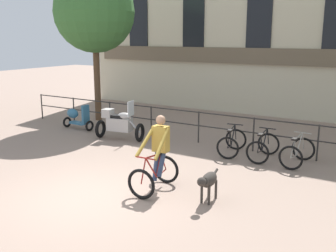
{
  "coord_description": "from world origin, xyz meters",
  "views": [
    {
      "loc": [
        5.72,
        -6.03,
        3.43
      ],
      "look_at": [
        0.26,
        2.86,
        1.05
      ],
      "focal_mm": 42.0,
      "sensor_mm": 36.0,
      "label": 1
    }
  ],
  "objects_px": {
    "parked_bicycle_mid_left": "(263,147)",
    "parked_bicycle_mid_right": "(297,152)",
    "parked_bicycle_near_lamp": "(232,143)",
    "cyclist_with_bike": "(157,157)",
    "parked_scooter": "(77,117)",
    "dog": "(208,181)",
    "parked_motorcycle": "(119,123)"
  },
  "relations": [
    {
      "from": "parked_bicycle_mid_left",
      "to": "parked_bicycle_mid_right",
      "type": "bearing_deg",
      "value": 178.73
    },
    {
      "from": "dog",
      "to": "parked_bicycle_mid_right",
      "type": "bearing_deg",
      "value": 70.95
    },
    {
      "from": "parked_bicycle_mid_right",
      "to": "parked_scooter",
      "type": "relative_size",
      "value": 0.9
    },
    {
      "from": "parked_motorcycle",
      "to": "parked_bicycle_mid_left",
      "type": "bearing_deg",
      "value": -96.36
    },
    {
      "from": "parked_motorcycle",
      "to": "parked_bicycle_near_lamp",
      "type": "height_order",
      "value": "parked_motorcycle"
    },
    {
      "from": "parked_scooter",
      "to": "dog",
      "type": "bearing_deg",
      "value": -113.83
    },
    {
      "from": "parked_motorcycle",
      "to": "parked_bicycle_near_lamp",
      "type": "distance_m",
      "value": 3.96
    },
    {
      "from": "parked_motorcycle",
      "to": "parked_bicycle_mid_right",
      "type": "relative_size",
      "value": 1.47
    },
    {
      "from": "dog",
      "to": "parked_bicycle_near_lamp",
      "type": "height_order",
      "value": "parked_bicycle_near_lamp"
    },
    {
      "from": "cyclist_with_bike",
      "to": "parked_bicycle_mid_right",
      "type": "height_order",
      "value": "cyclist_with_bike"
    },
    {
      "from": "parked_bicycle_near_lamp",
      "to": "parked_bicycle_mid_left",
      "type": "bearing_deg",
      "value": 170.74
    },
    {
      "from": "dog",
      "to": "parked_bicycle_near_lamp",
      "type": "xyz_separation_m",
      "value": [
        -0.91,
        3.49,
        -0.11
      ]
    },
    {
      "from": "parked_bicycle_mid_right",
      "to": "cyclist_with_bike",
      "type": "bearing_deg",
      "value": 60.61
    },
    {
      "from": "parked_motorcycle",
      "to": "parked_bicycle_mid_right",
      "type": "bearing_deg",
      "value": -97.09
    },
    {
      "from": "cyclist_with_bike",
      "to": "parked_bicycle_mid_right",
      "type": "bearing_deg",
      "value": 53.04
    },
    {
      "from": "parked_bicycle_mid_right",
      "to": "parked_scooter",
      "type": "distance_m",
      "value": 8.18
    },
    {
      "from": "cyclist_with_bike",
      "to": "parked_scooter",
      "type": "bearing_deg",
      "value": 146.7
    },
    {
      "from": "cyclist_with_bike",
      "to": "parked_motorcycle",
      "type": "xyz_separation_m",
      "value": [
        -3.52,
        3.04,
        -0.2
      ]
    },
    {
      "from": "parked_bicycle_mid_right",
      "to": "dog",
      "type": "bearing_deg",
      "value": 78.73
    },
    {
      "from": "parked_bicycle_mid_left",
      "to": "parked_bicycle_near_lamp",
      "type": "bearing_deg",
      "value": -1.27
    },
    {
      "from": "parked_motorcycle",
      "to": "parked_scooter",
      "type": "distance_m",
      "value": 2.37
    },
    {
      "from": "cyclist_with_bike",
      "to": "parked_bicycle_near_lamp",
      "type": "bearing_deg",
      "value": 80.23
    },
    {
      "from": "dog",
      "to": "cyclist_with_bike",
      "type": "bearing_deg",
      "value": 174.25
    },
    {
      "from": "parked_scooter",
      "to": "parked_bicycle_near_lamp",
      "type": "bearing_deg",
      "value": -87.93
    },
    {
      "from": "parked_bicycle_mid_left",
      "to": "parked_motorcycle",
      "type": "bearing_deg",
      "value": 3.26
    },
    {
      "from": "parked_motorcycle",
      "to": "parked_scooter",
      "type": "height_order",
      "value": "parked_motorcycle"
    },
    {
      "from": "dog",
      "to": "parked_motorcycle",
      "type": "xyz_separation_m",
      "value": [
        -4.84,
        3.1,
        0.09
      ]
    },
    {
      "from": "dog",
      "to": "parked_bicycle_mid_left",
      "type": "bearing_deg",
      "value": 86.16
    },
    {
      "from": "cyclist_with_bike",
      "to": "dog",
      "type": "distance_m",
      "value": 1.36
    },
    {
      "from": "parked_bicycle_near_lamp",
      "to": "parked_scooter",
      "type": "height_order",
      "value": "parked_scooter"
    },
    {
      "from": "dog",
      "to": "parked_bicycle_mid_left",
      "type": "distance_m",
      "value": 3.49
    },
    {
      "from": "cyclist_with_bike",
      "to": "parked_motorcycle",
      "type": "bearing_deg",
      "value": 136.21
    }
  ]
}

